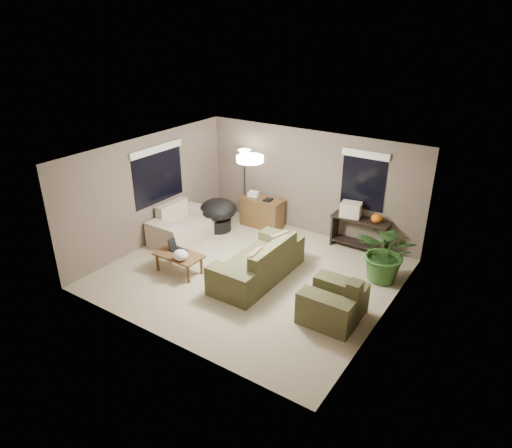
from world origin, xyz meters
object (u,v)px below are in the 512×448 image
Objects in this scene: console_table at (359,232)px; floor_lamp at (245,162)px; main_sofa at (259,265)px; houseplant at (387,259)px; papasan_chair at (218,212)px; cat_scratching_post at (358,307)px; armchair at (334,304)px; desk at (262,212)px; coffee_table at (179,257)px; loveseat at (183,227)px.

console_table is 3.20m from floor_lamp.
houseplant is (2.13, 1.31, 0.20)m from main_sofa.
papasan_chair is 4.22m from houseplant.
main_sofa is 2.16m from cat_scratching_post.
main_sofa reaches higher than console_table.
armchair is 0.77× the size of console_table.
desk is 0.88× the size of houseplant.
coffee_table is at bearing -131.51° from console_table.
desk is 3.55m from houseplant.
armchair is 0.43m from cat_scratching_post.
console_table is at bearing 103.20° from armchair.
coffee_table is 4.16m from houseplant.
console_table is at bearing 16.03° from papasan_chair.
cat_scratching_post is (0.03, -1.48, -0.28)m from houseplant.
desk is at bearing 166.59° from houseplant.
console_table is at bearing 3.75° from desk.
desk is 2.50m from console_table.
papasan_chair is 1.37m from floor_lamp.
papasan_chair reaches higher than console_table.
floor_lamp is (0.69, 1.58, 1.30)m from loveseat.
console_table is at bearing 26.07° from loveseat.
coffee_table is (-3.31, -0.30, 0.06)m from armchair.
floor_lamp is at bearing 68.59° from papasan_chair.
loveseat is at bearing -125.68° from desk.
desk is at bearing 5.84° from floor_lamp.
console_table reaches higher than coffee_table.
main_sofa reaches higher than coffee_table.
coffee_table is at bearing -150.74° from houseplant.
armchair is at bearing -76.80° from console_table.
floor_lamp reaches higher than armchair.
armchair reaches higher than desk.
cat_scratching_post is at bearing -19.77° from papasan_chair.
loveseat is 1.60× the size of coffee_table.
armchair is at bearing -24.48° from papasan_chair.
desk is 4.17m from cat_scratching_post.
main_sofa is 1.66m from coffee_table.
loveseat is at bearing -113.55° from floor_lamp.
console_table is (2.50, 0.16, 0.06)m from desk.
armchair reaches higher than papasan_chair.
armchair is 1.77m from houseplant.
cat_scratching_post is at bearing -33.46° from desk.
loveseat reaches higher than console_table.
papasan_chair is at bearing -134.69° from desk.
floor_lamp reaches higher than papasan_chair.
main_sofa is 1.75× the size of houseplant.
main_sofa is at bearing 175.48° from cat_scratching_post.
floor_lamp reaches higher than loveseat.
coffee_table is at bearing -171.38° from cat_scratching_post.
armchair is (4.30, -0.92, 0.00)m from loveseat.
coffee_table is 2.00× the size of cat_scratching_post.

